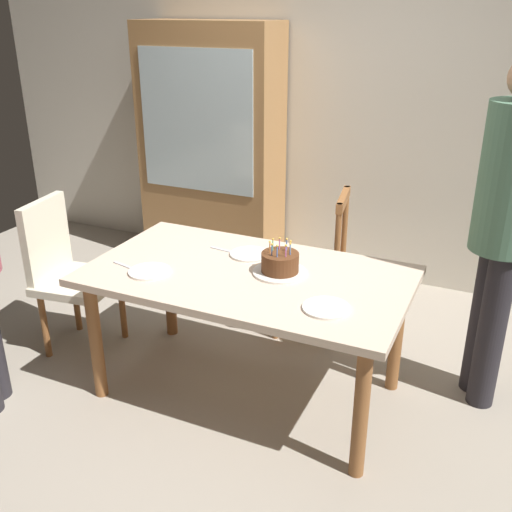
% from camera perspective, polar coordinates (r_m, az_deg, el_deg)
% --- Properties ---
extents(ground, '(6.40, 6.40, 0.00)m').
position_cam_1_polar(ground, '(3.40, -0.79, -12.87)').
color(ground, '#9E9384').
extents(back_wall, '(6.40, 0.10, 2.60)m').
position_cam_1_polar(back_wall, '(4.55, 9.43, 14.00)').
color(back_wall, silver).
rests_on(back_wall, ground).
extents(dining_table, '(1.65, 0.94, 0.73)m').
position_cam_1_polar(dining_table, '(3.07, -0.85, -3.04)').
color(dining_table, beige).
rests_on(dining_table, ground).
extents(birthday_cake, '(0.28, 0.28, 0.18)m').
position_cam_1_polar(birthday_cake, '(3.00, 2.34, -0.79)').
color(birthday_cake, silver).
rests_on(birthday_cake, dining_table).
extents(plate_near_celebrant, '(0.22, 0.22, 0.01)m').
position_cam_1_polar(plate_near_celebrant, '(3.07, -10.25, -1.48)').
color(plate_near_celebrant, white).
rests_on(plate_near_celebrant, dining_table).
extents(plate_far_side, '(0.22, 0.22, 0.01)m').
position_cam_1_polar(plate_far_side, '(3.23, -0.59, 0.18)').
color(plate_far_side, white).
rests_on(plate_far_side, dining_table).
extents(plate_near_guest, '(0.22, 0.22, 0.01)m').
position_cam_1_polar(plate_near_guest, '(2.69, 6.83, -5.00)').
color(plate_near_guest, white).
rests_on(plate_near_guest, dining_table).
extents(fork_near_celebrant, '(0.18, 0.06, 0.01)m').
position_cam_1_polar(fork_near_celebrant, '(3.17, -12.54, -0.95)').
color(fork_near_celebrant, silver).
rests_on(fork_near_celebrant, dining_table).
extents(fork_far_side, '(0.18, 0.04, 0.01)m').
position_cam_1_polar(fork_far_side, '(3.30, -3.14, 0.57)').
color(fork_far_side, silver).
rests_on(fork_far_side, dining_table).
extents(chair_spindle_back, '(0.51, 0.51, 0.95)m').
position_cam_1_polar(chair_spindle_back, '(3.78, 5.51, -1.00)').
color(chair_spindle_back, brown).
rests_on(chair_spindle_back, ground).
extents(chair_upholstered, '(0.50, 0.50, 0.95)m').
position_cam_1_polar(chair_upholstered, '(3.75, -17.96, -1.10)').
color(chair_upholstered, beige).
rests_on(chair_upholstered, ground).
extents(person_guest, '(0.32, 0.32, 1.80)m').
position_cam_1_polar(person_guest, '(3.13, 23.04, 3.30)').
color(person_guest, '#262328').
rests_on(person_guest, ground).
extents(china_cabinet, '(1.10, 0.45, 1.90)m').
position_cam_1_polar(china_cabinet, '(4.73, -4.36, 10.31)').
color(china_cabinet, '#9E7042').
rests_on(china_cabinet, ground).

